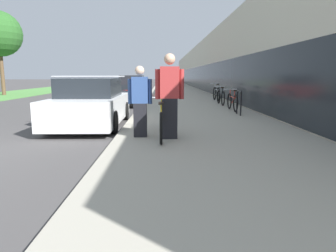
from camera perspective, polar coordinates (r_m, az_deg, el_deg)
The scene contains 13 objects.
sidewalk_slab at distance 26.02m, azimuth 1.77°, elevation 6.47°, with size 4.60×70.00×0.13m.
storefront_facade at distance 35.01m, azimuth 13.45°, elevation 10.74°, with size 10.01×70.00×4.67m.
lawn_strip at distance 32.32m, azimuth -22.96°, elevation 6.25°, with size 5.23×70.00×0.03m.
tandem_bicycle at distance 6.88m, azimuth -1.27°, elevation 1.17°, with size 0.52×2.55×0.83m.
person_rider at distance 6.50m, azimuth 0.30°, elevation 5.66°, with size 0.62×0.24×1.83m.
person_bystander at distance 6.71m, azimuth -5.34°, elevation 4.65°, with size 0.54×0.21×1.58m.
bike_rack_hoop at distance 10.78m, azimuth 13.37°, elevation 4.81°, with size 0.05×0.60×0.84m.
cruiser_bike_nearest at distance 12.03m, azimuth 12.16°, elevation 4.57°, with size 0.52×1.70×0.83m.
cruiser_bike_middle at distance 14.35m, azimuth 10.04°, elevation 5.46°, with size 0.52×1.72×0.85m.
cruiser_bike_farthest at distance 16.50m, azimuth 9.20°, elevation 6.12°, with size 0.52×1.85×0.94m.
parked_sedan_curbside at distance 9.18m, azimuth -14.45°, elevation 4.04°, with size 1.91×4.07×1.48m.
vintage_roadster_curbside at distance 15.06m, azimuth -9.41°, elevation 5.50°, with size 1.78×4.09×1.02m.
parked_sedan_far at distance 20.87m, azimuth -6.83°, elevation 7.31°, with size 1.85×4.07×1.49m.
Camera 1 is at (5.08, -4.95, 1.50)m, focal length 32.00 mm.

